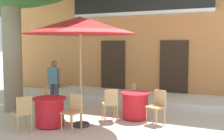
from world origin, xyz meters
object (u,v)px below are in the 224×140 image
at_px(cafe_chair_near_tree_1, 50,101).
at_px(cafe_chair_near_tree_2, 23,111).
at_px(cafe_table_near_tree, 50,112).
at_px(cafe_chair_middle_1, 158,104).
at_px(cafe_table_middle, 135,105).
at_px(cafe_chair_middle_2, 137,96).
at_px(cafe_umbrella, 80,26).
at_px(pedestrian_near_entrance, 54,81).
at_px(ground_planter_left, 56,84).
at_px(cafe_chair_near_tree_0, 73,110).
at_px(cafe_chair_middle_0, 110,102).

xyz_separation_m(cafe_chair_near_tree_1, cafe_chair_near_tree_2, (0.20, -1.31, 0.00)).
relative_size(cafe_table_near_tree, cafe_chair_middle_1, 0.95).
relative_size(cafe_chair_near_tree_2, cafe_table_middle, 1.05).
bearing_deg(cafe_chair_middle_2, cafe_chair_near_tree_1, -139.27).
xyz_separation_m(cafe_chair_near_tree_1, cafe_chair_middle_2, (2.05, 1.76, 0.00)).
distance_m(cafe_chair_near_tree_1, cafe_umbrella, 2.41).
bearing_deg(pedestrian_near_entrance, cafe_table_middle, -5.28).
height_order(ground_planter_left, pedestrian_near_entrance, pedestrian_near_entrance).
distance_m(cafe_chair_near_tree_0, pedestrian_near_entrance, 2.81).
relative_size(cafe_chair_near_tree_2, ground_planter_left, 1.26).
bearing_deg(cafe_chair_near_tree_2, cafe_chair_middle_2, 59.02).
bearing_deg(cafe_chair_near_tree_2, cafe_chair_near_tree_0, 33.78).
relative_size(cafe_table_middle, cafe_umbrella, 0.30).
distance_m(cafe_table_middle, ground_planter_left, 5.44).
bearing_deg(cafe_chair_middle_1, cafe_chair_near_tree_0, -140.42).
relative_size(cafe_chair_near_tree_1, cafe_chair_middle_0, 1.00).
xyz_separation_m(cafe_table_middle, pedestrian_near_entrance, (-3.02, 0.28, 0.51)).
bearing_deg(cafe_chair_near_tree_0, ground_planter_left, 129.91).
xyz_separation_m(cafe_chair_middle_0, cafe_chair_middle_2, (0.37, 1.24, 0.00)).
distance_m(ground_planter_left, pedestrian_near_entrance, 3.01).
relative_size(cafe_table_near_tree, cafe_chair_middle_0, 0.95).
bearing_deg(cafe_table_near_tree, cafe_chair_middle_2, 56.00).
bearing_deg(cafe_chair_near_tree_1, cafe_table_near_tree, -53.11).
height_order(cafe_chair_near_tree_2, cafe_chair_middle_2, same).
bearing_deg(pedestrian_near_entrance, cafe_chair_near_tree_0, -44.55).
relative_size(cafe_chair_middle_1, cafe_chair_middle_2, 1.00).
bearing_deg(cafe_chair_middle_1, cafe_table_middle, 162.31).
bearing_deg(cafe_table_near_tree, cafe_chair_near_tree_1, 126.89).
relative_size(cafe_chair_near_tree_2, pedestrian_near_entrance, 0.57).
relative_size(cafe_chair_near_tree_2, cafe_umbrella, 0.31).
relative_size(ground_planter_left, pedestrian_near_entrance, 0.45).
xyz_separation_m(cafe_table_near_tree, cafe_chair_middle_2, (1.60, 2.37, 0.14)).
distance_m(cafe_chair_near_tree_0, cafe_chair_near_tree_1, 1.37).
bearing_deg(cafe_chair_near_tree_0, cafe_table_near_tree, 177.03).
relative_size(cafe_table_near_tree, cafe_chair_middle_2, 0.95).
bearing_deg(cafe_chair_middle_2, cafe_table_middle, -75.51).
xyz_separation_m(cafe_chair_near_tree_0, pedestrian_near_entrance, (-1.99, 1.95, 0.37)).
relative_size(cafe_chair_middle_1, pedestrian_near_entrance, 0.57).
xyz_separation_m(cafe_chair_near_tree_0, cafe_chair_middle_0, (0.48, 1.17, 0.00)).
relative_size(cafe_umbrella, ground_planter_left, 4.02).
xyz_separation_m(cafe_chair_middle_2, pedestrian_near_entrance, (-2.83, -0.45, 0.37)).
relative_size(cafe_chair_middle_2, ground_planter_left, 1.26).
distance_m(cafe_chair_near_tree_0, cafe_chair_near_tree_2, 1.21).
bearing_deg(cafe_chair_middle_0, cafe_chair_middle_1, 12.40).
bearing_deg(cafe_chair_near_tree_1, cafe_chair_middle_0, 17.33).
bearing_deg(cafe_table_near_tree, cafe_chair_near_tree_2, -109.47).
bearing_deg(cafe_chair_middle_2, cafe_chair_middle_0, -106.51).
xyz_separation_m(cafe_table_near_tree, cafe_chair_middle_0, (1.23, 1.13, 0.14)).
relative_size(cafe_chair_near_tree_0, cafe_umbrella, 0.31).
bearing_deg(cafe_umbrella, cafe_table_near_tree, -154.33).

